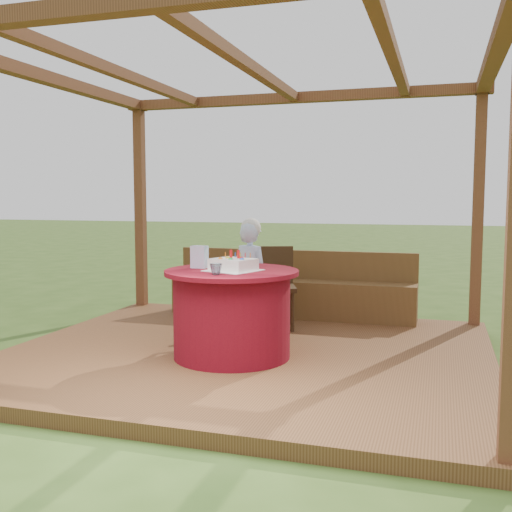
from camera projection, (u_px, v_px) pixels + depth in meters
The scene contains 10 objects.
ground at pixel (248, 362), 5.75m from camera, with size 60.00×60.00×0.00m, color #34531B.
deck at pixel (248, 356), 5.74m from camera, with size 4.50×4.00×0.12m, color brown.
pergola at pixel (248, 107), 5.51m from camera, with size 4.50×4.00×2.72m.
bench at pixel (291, 295), 7.35m from camera, with size 3.00×0.42×0.80m.
table at pixel (232, 313), 5.45m from camera, with size 1.22×1.22×0.80m.
chair at pixel (274, 282), 6.70m from camera, with size 0.58×0.58×0.90m.
elderly_woman at pixel (251, 276), 6.28m from camera, with size 0.51×0.43×1.24m.
birthday_cake at pixel (233, 265), 5.34m from camera, with size 0.53×0.53×0.18m.
gift_bag at pixel (199, 257), 5.55m from camera, with size 0.14×0.09×0.21m, color #F29CD5.
drinking_glass at pixel (216, 269), 5.06m from camera, with size 0.10×0.10×0.10m, color silver.
Camera 1 is at (1.73, -5.35, 1.58)m, focal length 42.00 mm.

